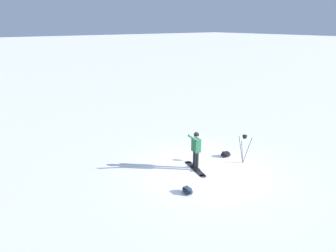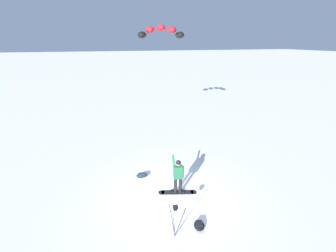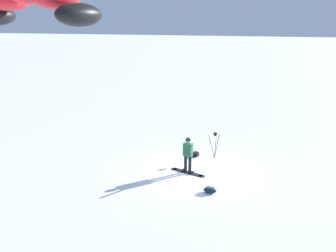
# 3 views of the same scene
# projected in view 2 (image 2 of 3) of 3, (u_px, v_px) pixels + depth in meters

# --- Properties ---
(ground_plane) EXTENTS (300.00, 300.00, 0.00)m
(ground_plane) POSITION_uv_depth(u_px,v_px,m) (173.00, 198.00, 9.16)
(ground_plane) COLOR white
(snowboarder) EXTENTS (0.71, 0.46, 1.73)m
(snowboarder) POSITION_uv_depth(u_px,v_px,m) (178.00, 173.00, 9.12)
(snowboarder) COLOR black
(snowboarder) RESTS_ON ground_plane
(snowboard) EXTENTS (0.66, 1.69, 0.10)m
(snowboard) POSITION_uv_depth(u_px,v_px,m) (177.00, 192.00, 9.51)
(snowboard) COLOR black
(snowboard) RESTS_ON ground_plane
(traction_kite) EXTENTS (1.72, 3.35, 0.87)m
(traction_kite) POSITION_uv_depth(u_px,v_px,m) (161.00, 32.00, 14.21)
(traction_kite) COLOR black
(gear_bag_large) EXTENTS (0.57, 0.51, 0.23)m
(gear_bag_large) POSITION_uv_depth(u_px,v_px,m) (199.00, 225.00, 7.68)
(gear_bag_large) COLOR black
(gear_bag_large) RESTS_ON ground_plane
(camera_tripod) EXTENTS (0.67, 0.53, 1.35)m
(camera_tripod) POSITION_uv_depth(u_px,v_px,m) (175.00, 215.00, 7.03)
(camera_tripod) COLOR #262628
(camera_tripod) RESTS_ON ground_plane
(gear_bag_small) EXTENTS (0.31, 0.54, 0.23)m
(gear_bag_small) POSITION_uv_depth(u_px,v_px,m) (142.00, 175.00, 10.54)
(gear_bag_small) COLOR #192833
(gear_bag_small) RESTS_ON ground_plane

